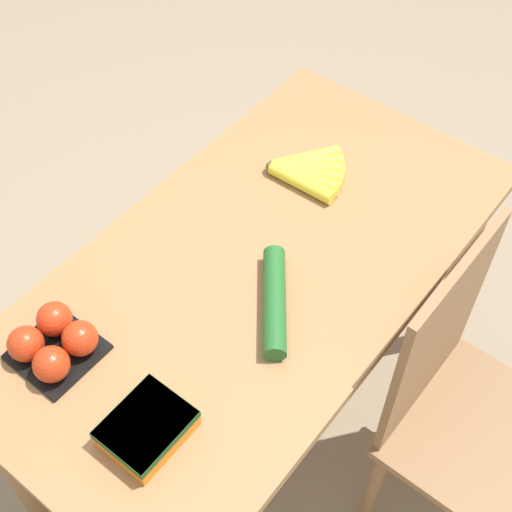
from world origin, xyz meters
The scene contains 7 objects.
ground_plane centered at (0.00, 0.00, 0.00)m, with size 12.00×12.00×0.00m, color gray.
dining_table centered at (0.00, 0.00, 0.65)m, with size 1.34×0.70×0.78m.
chair centered at (-0.13, 0.53, 0.49)m, with size 0.43×0.41×0.97m.
banana_bunch centered at (-0.30, -0.08, 0.79)m, with size 0.18×0.20×0.04m.
tomato_pack centered at (0.44, -0.18, 0.82)m, with size 0.16×0.16×0.08m.
carrot_bag centered at (0.46, 0.10, 0.80)m, with size 0.16×0.13×0.05m.
cucumber_near centered at (0.07, 0.11, 0.80)m, with size 0.25×0.21×0.05m.
Camera 1 is at (0.80, 0.63, 2.05)m, focal length 50.00 mm.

